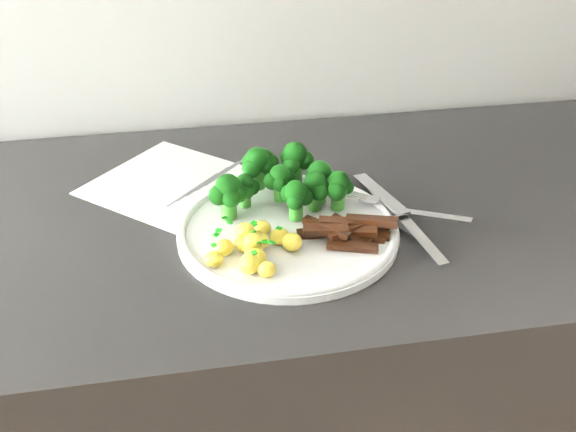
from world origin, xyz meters
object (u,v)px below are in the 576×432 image
counter (275,430)px  fork (406,209)px  plate (288,230)px  potatoes (254,245)px  beef_strips (349,231)px  knife (408,227)px  recipe_paper (193,190)px  broccoli (282,178)px

counter → fork: 0.51m
plate → potatoes: (-0.05, -0.05, 0.02)m
beef_strips → knife: size_ratio=0.55×
beef_strips → recipe_paper: bearing=137.3°
broccoli → knife: bearing=-29.5°
broccoli → beef_strips: 0.13m
beef_strips → fork: (0.09, 0.04, -0.00)m
counter → beef_strips: bearing=-48.5°
recipe_paper → potatoes: 0.20m
potatoes → knife: bearing=7.9°
counter → recipe_paper: 0.47m
counter → beef_strips: size_ratio=18.28×
beef_strips → fork: bearing=25.0°
counter → broccoli: broccoli is taller
counter → broccoli: 0.50m
counter → plate: bearing=-78.7°
counter → fork: (0.18, -0.06, 0.47)m
plate → broccoli: 0.08m
broccoli → beef_strips: size_ratio=1.51×
recipe_paper → knife: 0.32m
beef_strips → plate: bearing=154.3°
broccoli → plate: bearing=-92.9°
recipe_paper → beef_strips: (0.19, -0.18, 0.02)m
plate → fork: size_ratio=1.82×
knife → potatoes: bearing=-172.1°
recipe_paper → fork: fork is taller
beef_strips → fork: size_ratio=0.81×
recipe_paper → beef_strips: 0.26m
recipe_paper → broccoli: bearing=-31.6°
plate → potatoes: potatoes is taller
potatoes → fork: potatoes is taller
counter → beef_strips: 0.49m
counter → potatoes: 0.49m
counter → fork: fork is taller
broccoli → potatoes: size_ratio=1.60×
plate → knife: size_ratio=1.23×
plate → beef_strips: 0.08m
plate → beef_strips: size_ratio=2.23×
recipe_paper → beef_strips: beef_strips is taller
recipe_paper → knife: size_ratio=1.50×
counter → potatoes: (-0.04, -0.11, 0.48)m
fork → potatoes: bearing=-165.3°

